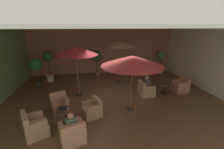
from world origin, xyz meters
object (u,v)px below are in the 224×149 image
at_px(armchair_front_right_north, 146,90).
at_px(open_laptop, 64,109).
at_px(armchair_front_left_east, 92,109).
at_px(patio_umbrella_center_beige, 76,51).
at_px(armchair_front_left_west, 34,126).
at_px(armchair_front_right_east, 180,86).
at_px(patio_umbrella_near_wall, 120,44).
at_px(cafe_table_front_left, 65,113).
at_px(potted_tree_mid_left, 48,62).
at_px(armchair_front_left_south, 60,104).
at_px(potted_tree_left_corner, 161,58).
at_px(iced_drink_cup, 61,107).
at_px(patron_by_window, 147,83).
at_px(cafe_table_front_right, 164,85).
at_px(patron_blue_shirt, 71,123).
at_px(potted_tree_right_corner, 97,58).
at_px(patio_umbrella_tall_red, 132,61).
at_px(armchair_front_left_north, 72,134).
at_px(potted_tree_mid_right, 36,67).

relative_size(armchair_front_right_north, open_laptop, 2.27).
distance_m(armchair_front_left_east, patio_umbrella_center_beige, 3.13).
height_order(armchair_front_left_west, armchair_front_right_east, armchair_front_left_west).
bearing_deg(patio_umbrella_near_wall, armchair_front_right_north, -66.54).
bearing_deg(open_laptop, cafe_table_front_left, 37.58).
bearing_deg(patio_umbrella_center_beige, potted_tree_mid_left, 127.77).
xyz_separation_m(armchair_front_left_south, potted_tree_mid_left, (-1.28, 4.18, 1.04)).
distance_m(potted_tree_left_corner, iced_drink_cup, 8.77).
relative_size(armchair_front_right_north, potted_tree_left_corner, 0.46).
bearing_deg(potted_tree_left_corner, patron_by_window, -124.99).
relative_size(cafe_table_front_right, patron_blue_shirt, 1.24).
bearing_deg(iced_drink_cup, cafe_table_front_right, 20.65).
xyz_separation_m(armchair_front_left_west, armchair_front_right_north, (5.01, 2.49, -0.03)).
relative_size(armchair_front_left_west, armchair_front_right_east, 1.26).
distance_m(cafe_table_front_right, armchair_front_right_north, 1.10).
xyz_separation_m(patio_umbrella_center_beige, potted_tree_right_corner, (1.27, 3.36, -1.08)).
relative_size(patio_umbrella_tall_red, potted_tree_right_corner, 1.39).
bearing_deg(patron_by_window, cafe_table_front_left, -153.81).
distance_m(armchair_front_right_east, patio_umbrella_tall_red, 4.22).
bearing_deg(armchair_front_left_north, armchair_front_left_south, 108.95).
height_order(armchair_front_left_north, potted_tree_right_corner, potted_tree_right_corner).
relative_size(armchair_front_left_south, potted_tree_right_corner, 0.50).
xyz_separation_m(armchair_front_left_north, patio_umbrella_center_beige, (0.05, 3.63, 2.14)).
bearing_deg(open_laptop, patron_blue_shirt, -70.42).
bearing_deg(open_laptop, armchair_front_left_west, -153.73).
distance_m(cafe_table_front_left, patron_by_window, 4.53).
bearing_deg(open_laptop, potted_tree_right_corner, 74.21).
bearing_deg(armchair_front_right_north, potted_tree_left_corner, 54.60).
height_order(patio_umbrella_center_beige, potted_tree_left_corner, patio_umbrella_center_beige).
bearing_deg(armchair_front_left_west, potted_tree_right_corner, 67.62).
distance_m(potted_tree_right_corner, open_laptop, 6.23).
relative_size(armchair_front_left_east, potted_tree_right_corner, 0.50).
xyz_separation_m(armchair_front_left_south, patron_blue_shirt, (0.71, -2.06, 0.39)).
distance_m(armchair_front_left_west, patio_umbrella_center_beige, 3.98).
distance_m(patio_umbrella_center_beige, potted_tree_mid_right, 3.18).
relative_size(patio_umbrella_tall_red, patio_umbrella_center_beige, 0.98).
relative_size(cafe_table_front_right, potted_tree_mid_left, 0.37).
distance_m(armchair_front_right_north, patio_umbrella_center_beige, 4.26).
distance_m(potted_tree_mid_right, iced_drink_cup, 4.58).
xyz_separation_m(cafe_table_front_right, patron_by_window, (-1.04, -0.07, 0.24)).
relative_size(patio_umbrella_tall_red, patron_by_window, 3.79).
height_order(patron_blue_shirt, iced_drink_cup, patron_blue_shirt).
bearing_deg(armchair_front_right_north, iced_drink_cup, -155.40).
bearing_deg(potted_tree_mid_right, cafe_table_front_left, -62.72).
distance_m(patron_blue_shirt, open_laptop, 1.06).
relative_size(armchair_front_left_north, armchair_front_left_south, 1.01).
height_order(armchair_front_right_north, iced_drink_cup, armchair_front_right_north).
height_order(patio_umbrella_near_wall, iced_drink_cup, patio_umbrella_near_wall).
relative_size(cafe_table_front_left, iced_drink_cup, 6.05).
height_order(patio_umbrella_center_beige, patron_by_window, patio_umbrella_center_beige).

